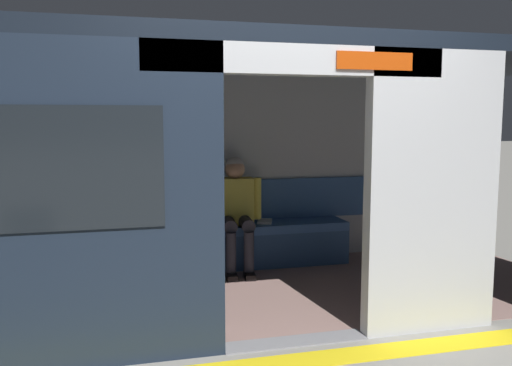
% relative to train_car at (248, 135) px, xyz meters
% --- Properties ---
extents(ground_plane, '(60.00, 60.00, 0.00)m').
position_rel_train_car_xyz_m(ground_plane, '(-0.08, 1.10, -1.44)').
color(ground_plane, gray).
extents(platform_edge_strip, '(8.00, 0.24, 0.01)m').
position_rel_train_car_xyz_m(platform_edge_strip, '(-0.08, 1.40, -1.44)').
color(platform_edge_strip, yellow).
rests_on(platform_edge_strip, ground_plane).
extents(train_car, '(6.40, 2.51, 2.20)m').
position_rel_train_car_xyz_m(train_car, '(0.00, 0.00, 0.00)').
color(train_car, silver).
rests_on(train_car, ground_plane).
extents(bench_seat, '(2.48, 0.44, 0.47)m').
position_rel_train_car_xyz_m(bench_seat, '(-0.08, -0.90, -1.09)').
color(bench_seat, '#38609E').
rests_on(bench_seat, ground_plane).
extents(person_seated, '(0.55, 0.70, 1.19)m').
position_rel_train_car_xyz_m(person_seated, '(-0.07, -0.85, -0.76)').
color(person_seated, '#D8CC4C').
rests_on(person_seated, ground_plane).
extents(handbag, '(0.26, 0.15, 0.17)m').
position_rel_train_car_xyz_m(handbag, '(0.31, -0.94, -0.89)').
color(handbag, '#262D4C').
rests_on(handbag, bench_seat).
extents(book, '(0.21, 0.26, 0.03)m').
position_rel_train_car_xyz_m(book, '(-0.42, -0.96, -0.96)').
color(book, silver).
rests_on(book, bench_seat).
extents(grab_pole_door, '(0.04, 0.04, 2.06)m').
position_rel_train_car_xyz_m(grab_pole_door, '(0.39, 0.72, -0.42)').
color(grab_pole_door, silver).
rests_on(grab_pole_door, ground_plane).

